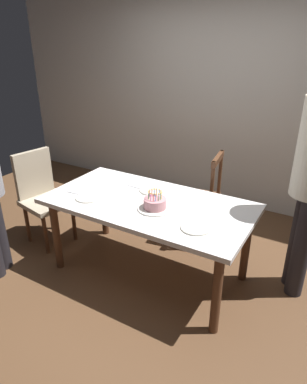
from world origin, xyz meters
The scene contains 11 objects.
ground centered at (0.00, 0.00, 0.00)m, with size 6.40×6.40×0.00m, color brown.
back_wall centered at (0.00, 1.85, 1.30)m, with size 6.40×0.10×2.60m, color beige.
dining_table centered at (0.00, 0.00, 0.64)m, with size 1.74×0.90×0.73m.
birthday_cake centered at (0.12, -0.09, 0.77)m, with size 0.28×0.28×0.16m.
plate_near_celebrant centered at (-0.48, -0.20, 0.73)m, with size 0.22×0.22×0.01m, color silver.
plate_far_side centered at (-0.09, 0.20, 0.73)m, with size 0.22×0.22×0.01m, color silver.
plate_near_guest centered at (0.52, -0.20, 0.73)m, with size 0.22×0.22×0.01m, color silver.
fork_near_celebrant centered at (-0.64, -0.19, 0.73)m, with size 0.18×0.02×0.01m, color silver.
fork_far_side centered at (-0.25, 0.19, 0.73)m, with size 0.18×0.02×0.01m, color silver.
chair_spindle_back centered at (0.13, 0.77, 0.46)m, with size 0.50×0.50×0.95m.
chair_upholstered centered at (-1.26, -0.04, 0.53)m, with size 0.52×0.52×0.95m.
Camera 1 is at (1.34, -2.20, 1.99)m, focal length 31.98 mm.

